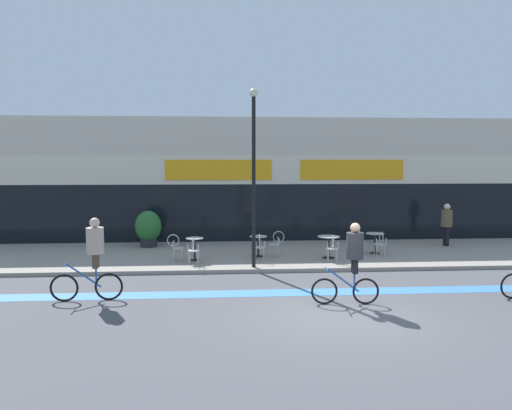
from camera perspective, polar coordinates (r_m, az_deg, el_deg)
ground_plane at (r=11.65m, az=9.92°, el=-12.48°), size 120.00×120.00×0.00m
sidewalk_slab at (r=18.55m, az=4.49°, el=-5.62°), size 40.00×5.50×0.12m
storefront_facade at (r=22.91m, az=2.79°, el=2.94°), size 40.00×4.06×5.31m
bike_lane_stripe at (r=13.64m, az=7.73°, el=-9.81°), size 36.00×0.70×0.01m
bistro_table_0 at (r=17.08m, az=-7.03°, el=-4.52°), size 0.61×0.61×0.78m
bistro_table_1 at (r=17.62m, az=0.26°, el=-4.27°), size 0.61×0.61×0.73m
bistro_table_2 at (r=17.53m, az=8.31°, el=-4.24°), size 0.77×0.77×0.77m
bistro_table_3 at (r=18.73m, az=13.43°, el=-3.81°), size 0.65×0.65×0.75m
cafe_chair_0_near at (r=16.46m, az=-7.16°, el=-4.97°), size 0.43×0.59×0.90m
cafe_chair_0_side at (r=17.13m, az=-9.13°, el=-4.60°), size 0.59×0.42×0.90m
cafe_chair_1_near at (r=17.01m, az=0.41°, el=-4.61°), size 0.42×0.58×0.90m
cafe_chair_1_side at (r=17.68m, az=2.29°, el=-4.24°), size 0.58×0.40×0.90m
cafe_chair_2_near at (r=16.94m, az=8.74°, el=-4.70°), size 0.44×0.59×0.90m
cafe_chair_3_near at (r=18.14m, az=14.02°, el=-4.14°), size 0.40×0.58×0.90m
cafe_chair_3_side at (r=18.55m, az=11.59°, el=-3.89°), size 0.58×0.41×0.90m
planter_pot at (r=20.05m, az=-12.21°, el=-2.57°), size 1.02×1.02×1.42m
lamp_post at (r=15.65m, az=-0.27°, el=4.46°), size 0.26×0.26×5.60m
cyclist_1 at (r=13.09m, az=-18.16°, el=-5.32°), size 1.78×0.50×2.09m
cyclist_2 at (r=12.37m, az=10.96°, el=-5.92°), size 1.66×0.51×2.01m
pedestrian_near_end at (r=21.19m, az=20.96°, el=-1.70°), size 0.47×0.47×1.68m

